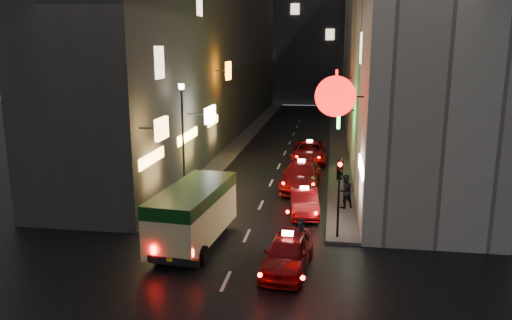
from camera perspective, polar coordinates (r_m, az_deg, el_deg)
The scene contains 14 objects.
building_left at distance 47.65m, azimuth -5.55°, elevation 13.62°, with size 7.50×52.00×18.00m.
building_right at distance 46.44m, azimuth 14.52°, elevation 13.30°, with size 8.21×52.00×18.00m.
building_far at distance 78.36m, azimuth 6.25°, elevation 14.71°, with size 30.00×10.00×22.00m, color #37383D.
sidewalk_left at distance 47.59m, azimuth -0.93°, elevation 2.88°, with size 1.50×52.00×0.15m, color #4B4946.
sidewalk_right at distance 46.95m, azimuth 9.36°, elevation 2.58°, with size 1.50×52.00×0.15m, color #4B4946.
minibus at distance 21.28m, azimuth -7.15°, elevation -5.53°, with size 2.60×6.07×2.54m.
taxi_near at distance 19.08m, azimuth 3.61°, elevation -10.21°, with size 2.53×5.22×1.78m.
taxi_second at distance 25.33m, azimuth 5.53°, elevation -4.53°, with size 2.40×4.83×1.65m.
taxi_third at distance 29.92m, azimuth 5.19°, elevation -1.46°, with size 2.52×5.84×2.01m.
taxi_far at distance 36.86m, azimuth 6.13°, elevation 1.13°, with size 2.29×5.41×1.88m.
pedestrian_crossing at distance 20.12m, azimuth 5.25°, elevation -8.62°, with size 0.61×0.39×1.86m, color black.
pedestrian_sidewalk at distance 26.00m, azimuth 10.13°, elevation -3.28°, with size 0.75×0.47×1.99m, color black.
traffic_light at distance 21.44m, azimuth 9.51°, elevation -2.44°, with size 0.26×0.43×3.50m.
lamp_post at distance 26.78m, azimuth -8.36°, elevation 2.91°, with size 0.28×0.28×6.22m.
Camera 1 is at (3.57, -12.23, 8.25)m, focal length 35.00 mm.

